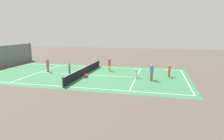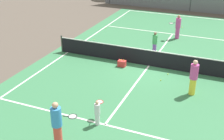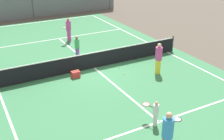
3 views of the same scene
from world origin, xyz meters
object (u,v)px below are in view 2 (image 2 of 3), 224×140
(tennis_ball_2, at_px, (168,74))
(tennis_ball_3, at_px, (141,60))
(tennis_ball_5, at_px, (161,80))
(tennis_ball_11, at_px, (182,27))
(player_4, at_px, (57,123))
(player_2, at_px, (178,27))
(player_5, at_px, (194,77))
(tennis_ball_10, at_px, (106,28))
(player_1, at_px, (97,112))
(ball_crate, at_px, (122,63))
(tennis_ball_7, at_px, (94,40))
(player_0, at_px, (155,43))

(tennis_ball_2, distance_m, tennis_ball_3, 2.34)
(tennis_ball_5, relative_size, tennis_ball_11, 1.00)
(player_4, bearing_deg, tennis_ball_5, 71.44)
(player_2, bearing_deg, player_5, -73.35)
(player_4, height_order, player_5, player_4)
(player_2, distance_m, tennis_ball_11, 2.93)
(tennis_ball_10, bearing_deg, player_4, -73.12)
(player_1, xyz_separation_m, ball_crate, (-1.15, 5.78, -0.41))
(player_2, xyz_separation_m, player_4, (-1.59, -13.70, 0.04))
(ball_crate, distance_m, tennis_ball_11, 9.16)
(player_4, distance_m, tennis_ball_7, 11.70)
(player_4, height_order, tennis_ball_5, player_4)
(ball_crate, distance_m, tennis_ball_10, 7.48)
(tennis_ball_3, bearing_deg, tennis_ball_11, 82.42)
(player_0, bearing_deg, tennis_ball_3, -106.20)
(player_0, relative_size, player_4, 0.79)
(ball_crate, bearing_deg, tennis_ball_5, -19.93)
(tennis_ball_5, bearing_deg, player_1, -106.39)
(player_4, relative_size, player_5, 1.01)
(player_0, height_order, ball_crate, player_0)
(ball_crate, distance_m, tennis_ball_3, 1.45)
(player_5, bearing_deg, player_2, 106.65)
(player_4, xyz_separation_m, tennis_ball_3, (0.42, 8.73, -0.91))
(tennis_ball_10, bearing_deg, player_0, -36.33)
(tennis_ball_11, bearing_deg, player_0, -95.52)
(tennis_ball_2, relative_size, tennis_ball_10, 1.00)
(tennis_ball_5, bearing_deg, player_0, 110.75)
(player_2, relative_size, tennis_ball_7, 26.46)
(player_0, relative_size, tennis_ball_3, 21.84)
(player_4, bearing_deg, tennis_ball_10, 106.88)
(player_4, xyz_separation_m, tennis_ball_5, (2.21, 6.59, -0.91))
(tennis_ball_2, xyz_separation_m, tennis_ball_7, (-6.27, 3.53, 0.00))
(player_5, xyz_separation_m, tennis_ball_11, (-2.50, 10.72, -0.89))
(tennis_ball_2, bearing_deg, tennis_ball_3, 147.41)
(tennis_ball_2, bearing_deg, tennis_ball_5, -101.65)
(player_2, height_order, tennis_ball_3, player_2)
(ball_crate, relative_size, tennis_ball_3, 6.91)
(player_0, distance_m, player_1, 8.45)
(ball_crate, relative_size, tennis_ball_7, 6.91)
(player_0, relative_size, ball_crate, 3.16)
(player_1, distance_m, tennis_ball_5, 5.08)
(player_1, height_order, tennis_ball_11, player_1)
(tennis_ball_5, bearing_deg, tennis_ball_2, 78.35)
(player_2, xyz_separation_m, player_5, (2.37, -7.92, 0.03))
(player_1, distance_m, player_2, 11.99)
(player_1, relative_size, tennis_ball_11, 17.00)
(player_4, bearing_deg, player_0, 85.26)
(tennis_ball_7, bearing_deg, tennis_ball_3, -27.91)
(tennis_ball_2, height_order, tennis_ball_5, same)
(tennis_ball_2, height_order, tennis_ball_7, same)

